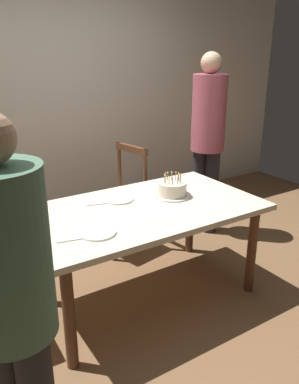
# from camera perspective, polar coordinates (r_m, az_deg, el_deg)

# --- Properties ---
(ground) EXTENTS (6.40, 6.40, 0.00)m
(ground) POSITION_cam_1_polar(r_m,az_deg,el_deg) (3.06, -0.82, -14.91)
(ground) COLOR brown
(back_wall) EXTENTS (6.40, 0.10, 2.60)m
(back_wall) POSITION_cam_1_polar(r_m,az_deg,el_deg) (4.22, -14.62, 13.28)
(back_wall) COLOR silver
(back_wall) RESTS_ON ground
(dining_table) EXTENTS (1.64, 0.94, 0.73)m
(dining_table) POSITION_cam_1_polar(r_m,az_deg,el_deg) (2.74, -0.88, -3.83)
(dining_table) COLOR beige
(dining_table) RESTS_ON ground
(birthday_cake) EXTENTS (0.28, 0.28, 0.18)m
(birthday_cake) POSITION_cam_1_polar(r_m,az_deg,el_deg) (2.89, 3.36, 0.35)
(birthday_cake) COLOR silver
(birthday_cake) RESTS_ON dining_table
(plate_near_celebrant) EXTENTS (0.22, 0.22, 0.01)m
(plate_near_celebrant) POSITION_cam_1_polar(r_m,az_deg,el_deg) (2.34, -7.64, -5.95)
(plate_near_celebrant) COLOR white
(plate_near_celebrant) RESTS_ON dining_table
(plate_far_side) EXTENTS (0.22, 0.22, 0.01)m
(plate_far_side) POSITION_cam_1_polar(r_m,az_deg,el_deg) (2.84, -4.56, -1.03)
(plate_far_side) COLOR white
(plate_far_side) RESTS_ON dining_table
(fork_near_celebrant) EXTENTS (0.18, 0.05, 0.01)m
(fork_near_celebrant) POSITION_cam_1_polar(r_m,az_deg,el_deg) (2.28, -11.26, -6.92)
(fork_near_celebrant) COLOR silver
(fork_near_celebrant) RESTS_ON dining_table
(fork_far_side) EXTENTS (0.18, 0.06, 0.01)m
(fork_far_side) POSITION_cam_1_polar(r_m,az_deg,el_deg) (2.77, -7.43, -1.76)
(fork_far_side) COLOR silver
(fork_far_side) RESTS_ON dining_table
(chair_spindle_back) EXTENTS (0.52, 0.52, 0.95)m
(chair_spindle_back) POSITION_cam_1_polar(r_m,az_deg,el_deg) (3.55, -4.60, -1.36)
(chair_spindle_back) COLOR beige
(chair_spindle_back) RESTS_ON ground
(person_celebrant) EXTENTS (0.32, 0.32, 1.59)m
(person_celebrant) POSITION_cam_1_polar(r_m,az_deg,el_deg) (1.54, -19.64, -14.84)
(person_celebrant) COLOR #262328
(person_celebrant) RESTS_ON ground
(person_guest) EXTENTS (0.32, 0.32, 1.75)m
(person_guest) POSITION_cam_1_polar(r_m,az_deg,el_deg) (3.78, 8.55, 8.38)
(person_guest) COLOR #262328
(person_guest) RESTS_ON ground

